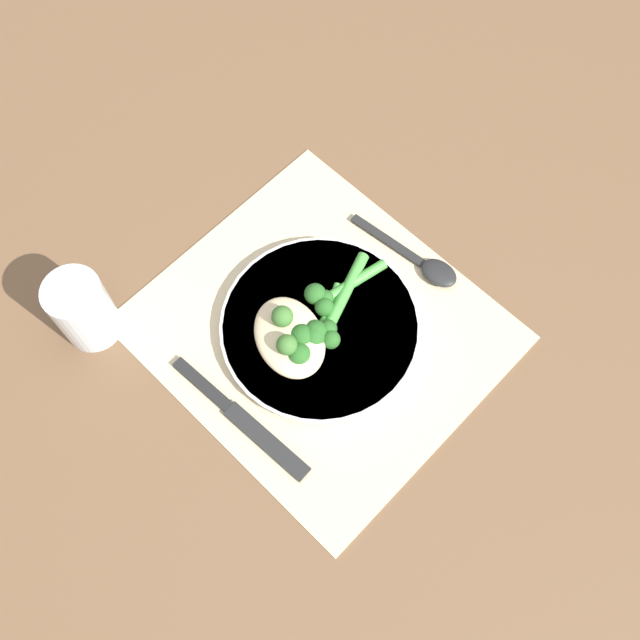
{
  "coord_description": "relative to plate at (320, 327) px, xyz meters",
  "views": [
    {
      "loc": [
        -0.25,
        0.25,
        0.84
      ],
      "look_at": [
        0.0,
        0.0,
        0.03
      ],
      "focal_mm": 42.0,
      "sensor_mm": 36.0,
      "label": 1
    }
  ],
  "objects": [
    {
      "name": "broccoli_stalk_left",
      "position": [
        0.02,
        -0.03,
        0.02
      ],
      "size": [
        0.05,
        0.11,
        0.03
      ],
      "rotation": [
        0.0,
        0.0,
        6.07
      ],
      "color": "green",
      "rests_on": "plate"
    },
    {
      "name": "pesto_dollop_primary",
      "position": [
        0.03,
        0.03,
        0.04
      ],
      "size": [
        0.03,
        0.03,
        0.03
      ],
      "color": "#3D702D",
      "rests_on": "chicken_fillet"
    },
    {
      "name": "pesto_dollop_secondary",
      "position": [
        -0.0,
        0.05,
        0.04
      ],
      "size": [
        0.02,
        0.02,
        0.02
      ],
      "color": "#3D702D",
      "rests_on": "chicken_fillet"
    },
    {
      "name": "broccoli_stalk_right",
      "position": [
        -0.01,
        0.04,
        0.02
      ],
      "size": [
        0.05,
        0.12,
        0.03
      ],
      "rotation": [
        0.0,
        0.0,
        6.71
      ],
      "color": "green",
      "rests_on": "plate"
    },
    {
      "name": "knife",
      "position": [
        -0.01,
        0.14,
        -0.01
      ],
      "size": [
        0.21,
        0.03,
        0.01
      ],
      "rotation": [
        0.0,
        0.0,
        1.62
      ],
      "color": "black",
      "rests_on": "placemat"
    },
    {
      "name": "plate",
      "position": [
        0.0,
        0.0,
        0.0
      ],
      "size": [
        0.24,
        0.24,
        0.01
      ],
      "color": "white",
      "rests_on": "placemat"
    },
    {
      "name": "ground_plane",
      "position": [
        0.0,
        0.0,
        -0.01
      ],
      "size": [
        3.0,
        3.0,
        0.0
      ],
      "primitive_type": "plane",
      "color": "brown"
    },
    {
      "name": "broccoli_stalk_front",
      "position": [
        -0.01,
        -0.01,
        0.02
      ],
      "size": [
        0.07,
        0.13,
        0.03
      ],
      "rotation": [
        0.0,
        0.0,
        6.62
      ],
      "color": "green",
      "rests_on": "plate"
    },
    {
      "name": "chicken_fillet",
      "position": [
        0.01,
        0.04,
        0.02
      ],
      "size": [
        0.13,
        0.11,
        0.03
      ],
      "rotation": [
        0.0,
        0.0,
        2.76
      ],
      "color": "beige",
      "rests_on": "plate"
    },
    {
      "name": "spoon",
      "position": [
        -0.04,
        -0.15,
        -0.0
      ],
      "size": [
        0.16,
        0.04,
        0.01
      ],
      "rotation": [
        0.0,
        0.0,
        1.68
      ],
      "color": "black",
      "rests_on": "placemat"
    },
    {
      "name": "broccoli_stalk_rear",
      "position": [
        -0.0,
        0.02,
        0.02
      ],
      "size": [
        0.04,
        0.12,
        0.03
      ],
      "rotation": [
        0.0,
        0.0,
        6.54
      ],
      "color": "green",
      "rests_on": "plate"
    },
    {
      "name": "placemat",
      "position": [
        0.0,
        0.0,
        -0.01
      ],
      "size": [
        0.4,
        0.36,
        0.0
      ],
      "color": "beige",
      "rests_on": "ground_plane"
    },
    {
      "name": "water_glass",
      "position": [
        0.2,
        0.19,
        0.04
      ],
      "size": [
        0.07,
        0.07,
        0.1
      ],
      "color": "silver",
      "rests_on": "ground_plane"
    }
  ]
}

